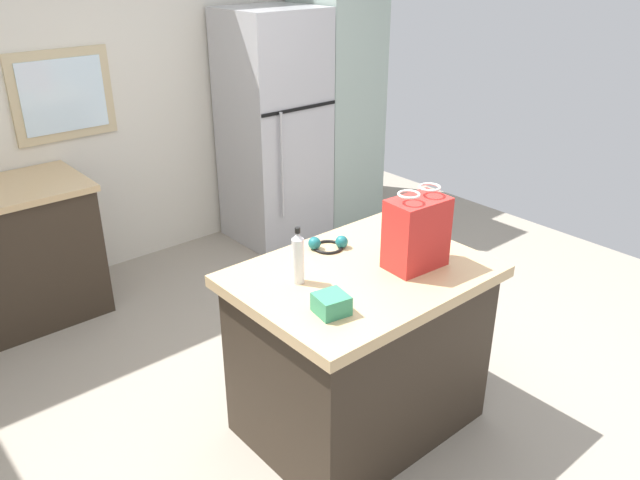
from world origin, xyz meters
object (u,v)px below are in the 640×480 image
shopping_bag (417,233)px  bottle (298,258)px  kitchen_island (360,350)px  refrigerator (274,129)px  small_box (331,304)px  ear_defenders (328,244)px  tall_cabinet (337,100)px

shopping_bag → bottle: (-0.51, 0.23, -0.05)m
kitchen_island → refrigerator: 2.48m
kitchen_island → small_box: size_ratio=9.05×
bottle → ear_defenders: bearing=27.8°
refrigerator → tall_cabinet: 0.68m
bottle → ear_defenders: size_ratio=1.28×
kitchen_island → small_box: small_box is taller
tall_cabinet → bottle: tall_cabinet is taller
tall_cabinet → small_box: 3.18m
ear_defenders → shopping_bag: bearing=-65.5°
ear_defenders → refrigerator: bearing=60.3°
kitchen_island → refrigerator: bearing=62.8°
tall_cabinet → small_box: bearing=-132.3°
tall_cabinet → ear_defenders: size_ratio=10.09×
kitchen_island → bottle: bearing=159.8°
shopping_bag → ear_defenders: 0.47m
ear_defenders → kitchen_island: bearing=-97.4°
bottle → small_box: bearing=-101.8°
shopping_bag → kitchen_island: bearing=150.8°
small_box → bottle: bearing=78.2°
small_box → ear_defenders: (0.39, 0.46, -0.02)m
refrigerator → ear_defenders: (-1.07, -1.88, -0.01)m
kitchen_island → small_box: (-0.35, -0.18, 0.48)m
shopping_bag → bottle: shopping_bag is taller
refrigerator → tall_cabinet: bearing=0.0°
small_box → ear_defenders: bearing=50.0°
refrigerator → small_box: (-1.46, -2.35, 0.01)m
shopping_bag → ear_defenders: size_ratio=1.84×
kitchen_island → shopping_bag: 0.66m
tall_cabinet → ear_defenders: 2.57m
refrigerator → bottle: bearing=-124.3°
tall_cabinet → shopping_bag: tall_cabinet is taller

